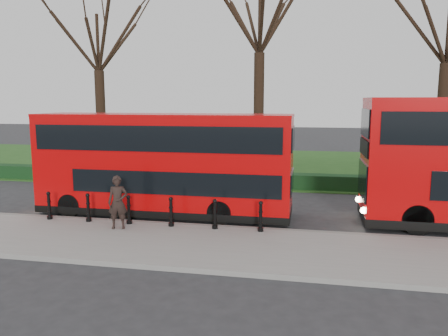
# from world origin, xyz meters

# --- Properties ---
(ground) EXTENTS (120.00, 120.00, 0.00)m
(ground) POSITION_xyz_m (0.00, 0.00, 0.00)
(ground) COLOR #28282B
(ground) RESTS_ON ground
(pavement) EXTENTS (60.00, 4.00, 0.15)m
(pavement) POSITION_xyz_m (0.00, -3.00, 0.07)
(pavement) COLOR gray
(pavement) RESTS_ON ground
(kerb) EXTENTS (60.00, 0.25, 0.16)m
(kerb) POSITION_xyz_m (0.00, -1.00, 0.07)
(kerb) COLOR slate
(kerb) RESTS_ON ground
(grass_verge) EXTENTS (60.00, 18.00, 0.06)m
(grass_verge) POSITION_xyz_m (0.00, 15.00, 0.03)
(grass_verge) COLOR #214C19
(grass_verge) RESTS_ON ground
(hedge) EXTENTS (60.00, 0.90, 0.80)m
(hedge) POSITION_xyz_m (0.00, 6.80, 0.40)
(hedge) COLOR black
(hedge) RESTS_ON ground
(yellow_line_outer) EXTENTS (60.00, 0.10, 0.01)m
(yellow_line_outer) POSITION_xyz_m (0.00, -0.70, 0.01)
(yellow_line_outer) COLOR yellow
(yellow_line_outer) RESTS_ON ground
(yellow_line_inner) EXTENTS (60.00, 0.10, 0.01)m
(yellow_line_inner) POSITION_xyz_m (0.00, -0.50, 0.01)
(yellow_line_inner) COLOR yellow
(yellow_line_inner) RESTS_ON ground
(tree_left) EXTENTS (7.43, 7.43, 11.61)m
(tree_left) POSITION_xyz_m (-8.00, 10.00, 8.44)
(tree_left) COLOR black
(tree_left) RESTS_ON ground
(tree_mid) EXTENTS (8.45, 8.45, 13.20)m
(tree_mid) POSITION_xyz_m (2.00, 10.00, 9.61)
(tree_mid) COLOR black
(tree_mid) RESTS_ON ground
(bollard_row) EXTENTS (8.09, 0.15, 1.00)m
(bollard_row) POSITION_xyz_m (-0.54, -1.35, 0.65)
(bollard_row) COLOR black
(bollard_row) RESTS_ON pavement
(bus_lead) EXTENTS (10.14, 2.33, 4.03)m
(bus_lead) POSITION_xyz_m (-0.69, 0.66, 2.03)
(bus_lead) COLOR #B90406
(bus_lead) RESTS_ON ground
(pedestrian) EXTENTS (0.77, 0.61, 1.85)m
(pedestrian) POSITION_xyz_m (-1.45, -1.98, 1.08)
(pedestrian) COLOR black
(pedestrian) RESTS_ON pavement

